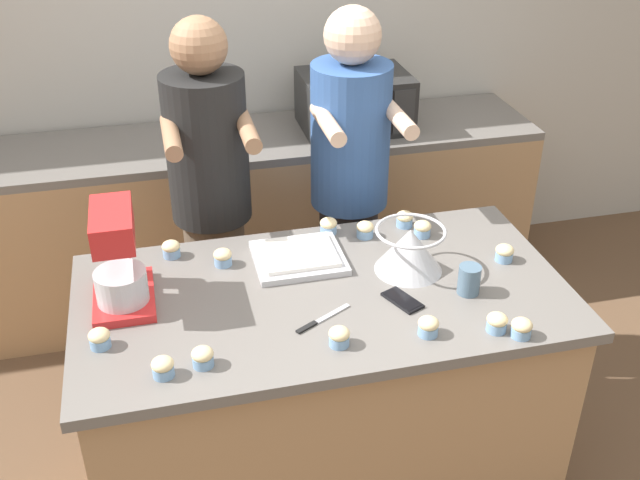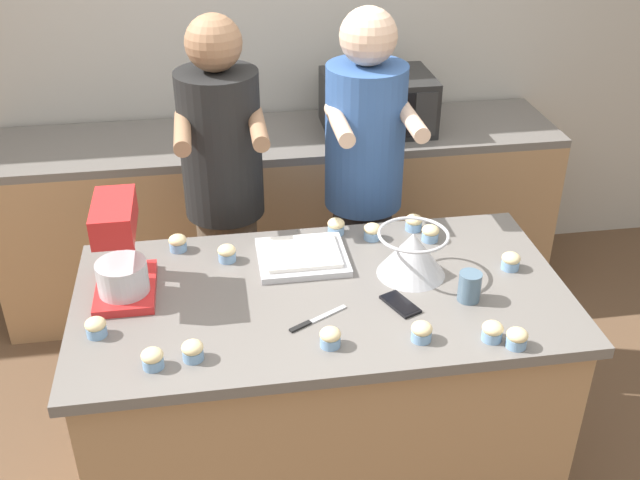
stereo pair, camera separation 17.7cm
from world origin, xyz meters
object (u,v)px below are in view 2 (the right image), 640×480
object	(u,v)px
cell_phone	(400,304)
cupcake_13	(330,337)
cupcake_7	(372,231)
cupcake_12	(492,331)
microwave_oven	(378,102)
person_left	(225,202)
cupcake_11	(227,253)
cupcake_3	(430,233)
cupcake_9	(96,327)
cupcake_10	(414,222)
stand_mixer	(120,254)
cupcake_0	(153,358)
person_right	(363,191)
mixing_bowl	(412,252)
cupcake_8	(336,226)
knife	(314,320)
drinking_glass	(470,287)
cupcake_6	(511,261)
baking_tray	(302,256)
cupcake_4	(517,338)
cupcake_5	(193,350)
cupcake_2	(178,243)
cupcake_1	(422,331)

from	to	relation	value
cell_phone	cupcake_13	distance (m)	0.32
cupcake_7	cupcake_12	bearing A→B (deg)	-70.53
microwave_oven	cell_phone	size ratio (longest dim) A/B	3.31
person_left	cupcake_11	xyz separation A→B (m)	(-0.01, -0.48, 0.04)
cupcake_3	cupcake_9	world-z (taller)	same
cell_phone	cupcake_11	bearing A→B (deg)	146.22
microwave_oven	cupcake_7	bearing A→B (deg)	-103.54
person_left	cupcake_10	xyz separation A→B (m)	(0.72, -0.37, 0.04)
stand_mixer	cupcake_12	size ratio (longest dim) A/B	5.27
stand_mixer	cupcake_13	distance (m)	0.76
microwave_oven	cupcake_11	distance (m)	1.37
microwave_oven	stand_mixer	bearing A→B (deg)	-132.67
cupcake_0	person_left	bearing A→B (deg)	76.10
cupcake_11	person_right	bearing A→B (deg)	38.43
mixing_bowl	cupcake_0	distance (m)	0.97
cupcake_8	cupcake_11	bearing A→B (deg)	-162.61
cupcake_8	cupcake_9	size ratio (longest dim) A/B	1.00
stand_mixer	knife	bearing A→B (deg)	-23.09
drinking_glass	cupcake_8	bearing A→B (deg)	125.67
cupcake_6	cupcake_0	bearing A→B (deg)	-164.24
baking_tray	cell_phone	bearing A→B (deg)	-49.59
cupcake_4	cupcake_10	distance (m)	0.76
cupcake_0	cupcake_10	xyz separation A→B (m)	(0.98, 0.68, 0.00)
cupcake_3	person_left	bearing A→B (deg)	148.96
stand_mixer	baking_tray	world-z (taller)	stand_mixer
cupcake_3	cupcake_5	bearing A→B (deg)	-147.63
knife	cupcake_8	distance (m)	0.57
cupcake_11	person_left	bearing A→B (deg)	88.44
cupcake_2	cupcake_13	xyz separation A→B (m)	(0.47, -0.65, 0.00)
microwave_oven	cupcake_8	size ratio (longest dim) A/B	7.93
baking_tray	cupcake_5	xyz separation A→B (m)	(-0.40, -0.51, 0.01)
microwave_oven	cupcake_4	size ratio (longest dim) A/B	7.93
cupcake_9	cupcake_10	world-z (taller)	same
cupcake_7	cupcake_0	bearing A→B (deg)	-141.59
stand_mixer	mixing_bowl	size ratio (longest dim) A/B	1.40
stand_mixer	cupcake_4	distance (m)	1.31
mixing_bowl	cupcake_9	distance (m)	1.09
stand_mixer	microwave_oven	bearing A→B (deg)	47.33
cupcake_2	cupcake_8	distance (m)	0.61
cupcake_5	cupcake_0	bearing A→B (deg)	-170.90
cupcake_2	cupcake_8	bearing A→B (deg)	2.97
cupcake_7	drinking_glass	bearing A→B (deg)	-62.31
knife	cupcake_3	bearing A→B (deg)	40.56
cupcake_4	cupcake_6	bearing A→B (deg)	71.03
microwave_oven	cupcake_13	size ratio (longest dim) A/B	7.93
mixing_bowl	cupcake_10	world-z (taller)	mixing_bowl
person_right	cupcake_10	xyz separation A→B (m)	(0.12, -0.37, 0.04)
cupcake_0	cupcake_1	distance (m)	0.82
cupcake_13	cupcake_3	bearing A→B (deg)	49.82
cupcake_11	cupcake_12	bearing A→B (deg)	-36.82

